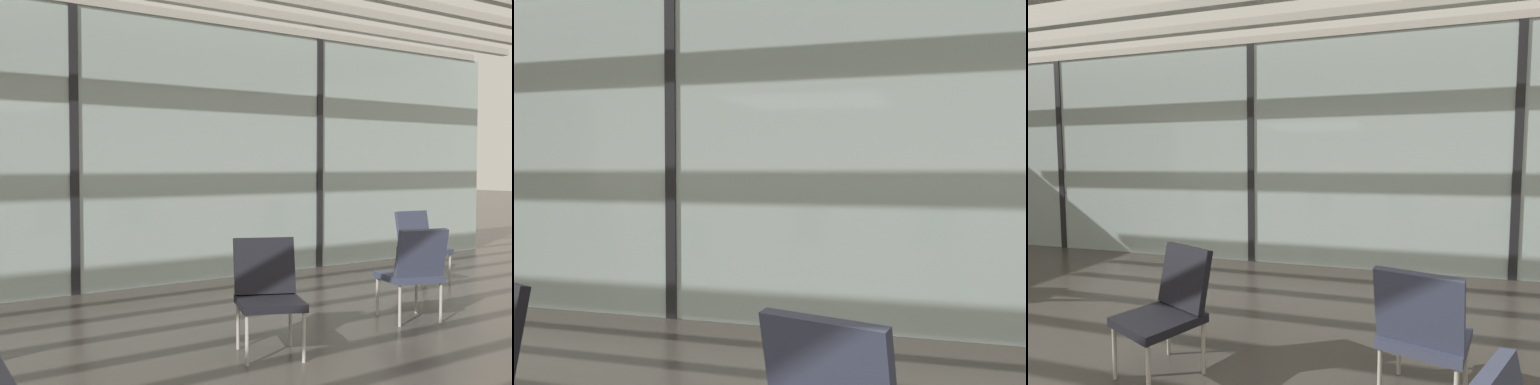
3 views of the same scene
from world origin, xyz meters
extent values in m
cube|color=#A3B7B2|center=(0.00, 5.20, 1.60)|extent=(14.00, 0.08, 3.20)
cube|color=black|center=(0.00, 5.20, 1.60)|extent=(0.10, 0.12, 3.20)
cube|color=black|center=(3.50, 5.20, 1.60)|extent=(0.10, 0.12, 3.20)
cube|color=#B7B2A8|center=(0.00, 5.20, 3.25)|extent=(13.72, 0.12, 0.10)
sphere|color=black|center=(0.54, 7.95, 2.37)|extent=(0.28, 0.28, 0.28)
cube|color=#33384C|center=(2.20, 2.29, 0.40)|extent=(0.60, 0.60, 0.06)
cube|color=#33384C|center=(2.13, 2.09, 0.65)|extent=(0.50, 0.27, 0.44)
cylinder|color=gray|center=(2.46, 2.43, 0.18)|extent=(0.03, 0.03, 0.37)
cylinder|color=gray|center=(2.06, 2.56, 0.18)|extent=(0.03, 0.03, 0.37)
cylinder|color=gray|center=(2.34, 2.03, 0.18)|extent=(0.03, 0.03, 0.37)
cylinder|color=gray|center=(1.93, 2.15, 0.18)|extent=(0.03, 0.03, 0.37)
cube|color=black|center=(0.47, 2.09, 0.40)|extent=(0.63, 0.63, 0.06)
cube|color=black|center=(0.56, 2.29, 0.65)|extent=(0.50, 0.32, 0.44)
cylinder|color=gray|center=(0.19, 1.98, 0.18)|extent=(0.03, 0.03, 0.37)
cylinder|color=gray|center=(0.58, 1.81, 0.18)|extent=(0.03, 0.03, 0.37)
cylinder|color=gray|center=(0.36, 2.37, 0.18)|extent=(0.03, 0.03, 0.37)
cylinder|color=gray|center=(0.75, 2.20, 0.18)|extent=(0.03, 0.03, 0.37)
cube|color=#33384C|center=(3.76, 3.47, 0.40)|extent=(0.53, 0.53, 0.06)
cube|color=#33384C|center=(3.79, 3.68, 0.65)|extent=(0.49, 0.19, 0.44)
cylinder|color=gray|center=(3.53, 3.28, 0.18)|extent=(0.03, 0.03, 0.37)
cylinder|color=gray|center=(3.94, 3.23, 0.18)|extent=(0.03, 0.03, 0.37)
cylinder|color=gray|center=(3.58, 3.70, 0.18)|extent=(0.03, 0.03, 0.37)
cylinder|color=gray|center=(3.99, 3.65, 0.18)|extent=(0.03, 0.03, 0.37)
camera|label=1|loc=(-2.30, -1.81, 1.43)|focal=44.96mm
camera|label=2|loc=(2.59, 0.04, 1.36)|focal=43.90mm
camera|label=3|loc=(1.95, -0.07, 1.46)|focal=26.26mm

